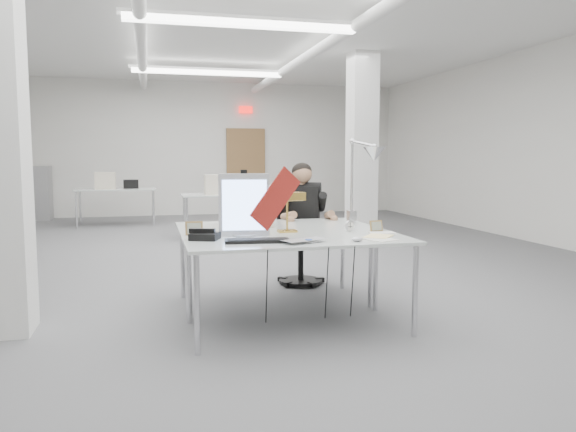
{
  "coord_description": "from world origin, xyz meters",
  "views": [
    {
      "loc": [
        -1.15,
        -6.79,
        1.4
      ],
      "look_at": [
        0.04,
        -2.0,
        0.88
      ],
      "focal_mm": 35.0,
      "sensor_mm": 36.0,
      "label": 1
    }
  ],
  "objects_px": {
    "office_chair": "(301,242)",
    "desk_phone": "(205,236)",
    "seated_person": "(302,203)",
    "laptop": "(309,242)",
    "bankers_lamp": "(287,212)",
    "desk_main": "(298,240)",
    "monitor": "(244,205)",
    "architect_lamp": "(361,181)",
    "beige_monitor": "(252,206)"
  },
  "relations": [
    {
      "from": "office_chair",
      "to": "desk_phone",
      "type": "height_order",
      "value": "office_chair"
    },
    {
      "from": "seated_person",
      "to": "laptop",
      "type": "bearing_deg",
      "value": -82.0
    },
    {
      "from": "desk_phone",
      "to": "bankers_lamp",
      "type": "bearing_deg",
      "value": 41.68
    },
    {
      "from": "desk_main",
      "to": "bankers_lamp",
      "type": "height_order",
      "value": "bankers_lamp"
    },
    {
      "from": "bankers_lamp",
      "to": "desk_main",
      "type": "bearing_deg",
      "value": -96.11
    },
    {
      "from": "office_chair",
      "to": "monitor",
      "type": "distance_m",
      "value": 1.71
    },
    {
      "from": "office_chair",
      "to": "monitor",
      "type": "height_order",
      "value": "monitor"
    },
    {
      "from": "desk_phone",
      "to": "architect_lamp",
      "type": "distance_m",
      "value": 1.67
    },
    {
      "from": "seated_person",
      "to": "architect_lamp",
      "type": "xyz_separation_m",
      "value": [
        0.33,
        -0.9,
        0.27
      ]
    },
    {
      "from": "monitor",
      "to": "beige_monitor",
      "type": "relative_size",
      "value": 1.29
    },
    {
      "from": "desk_main",
      "to": "desk_phone",
      "type": "relative_size",
      "value": 8.43
    },
    {
      "from": "laptop",
      "to": "beige_monitor",
      "type": "relative_size",
      "value": 0.88
    },
    {
      "from": "bankers_lamp",
      "to": "desk_phone",
      "type": "relative_size",
      "value": 1.65
    },
    {
      "from": "desk_main",
      "to": "desk_phone",
      "type": "distance_m",
      "value": 0.74
    },
    {
      "from": "desk_phone",
      "to": "architect_lamp",
      "type": "xyz_separation_m",
      "value": [
        1.52,
        0.55,
        0.39
      ]
    },
    {
      "from": "laptop",
      "to": "bankers_lamp",
      "type": "bearing_deg",
      "value": 66.91
    },
    {
      "from": "desk_main",
      "to": "desk_phone",
      "type": "height_order",
      "value": "desk_phone"
    },
    {
      "from": "architect_lamp",
      "to": "seated_person",
      "type": "bearing_deg",
      "value": 110.98
    },
    {
      "from": "beige_monitor",
      "to": "architect_lamp",
      "type": "height_order",
      "value": "architect_lamp"
    },
    {
      "from": "laptop",
      "to": "architect_lamp",
      "type": "xyz_separation_m",
      "value": [
        0.79,
        0.95,
        0.41
      ]
    },
    {
      "from": "architect_lamp",
      "to": "bankers_lamp",
      "type": "bearing_deg",
      "value": -159.68
    },
    {
      "from": "monitor",
      "to": "architect_lamp",
      "type": "bearing_deg",
      "value": 27.54
    },
    {
      "from": "monitor",
      "to": "desk_phone",
      "type": "height_order",
      "value": "monitor"
    },
    {
      "from": "beige_monitor",
      "to": "monitor",
      "type": "bearing_deg",
      "value": -92.71
    },
    {
      "from": "laptop",
      "to": "monitor",
      "type": "bearing_deg",
      "value": 104.85
    },
    {
      "from": "monitor",
      "to": "architect_lamp",
      "type": "xyz_separation_m",
      "value": [
        1.19,
        0.43,
        0.16
      ]
    },
    {
      "from": "bankers_lamp",
      "to": "desk_phone",
      "type": "xyz_separation_m",
      "value": [
        -0.73,
        -0.28,
        -0.15
      ]
    },
    {
      "from": "architect_lamp",
      "to": "desk_phone",
      "type": "bearing_deg",
      "value": -159.11
    },
    {
      "from": "bankers_lamp",
      "to": "beige_monitor",
      "type": "bearing_deg",
      "value": 105.68
    },
    {
      "from": "seated_person",
      "to": "monitor",
      "type": "distance_m",
      "value": 1.59
    },
    {
      "from": "desk_phone",
      "to": "beige_monitor",
      "type": "height_order",
      "value": "beige_monitor"
    },
    {
      "from": "beige_monitor",
      "to": "desk_phone",
      "type": "bearing_deg",
      "value": -110.04
    },
    {
      "from": "desk_main",
      "to": "office_chair",
      "type": "bearing_deg",
      "value": 73.88
    },
    {
      "from": "office_chair",
      "to": "bankers_lamp",
      "type": "distance_m",
      "value": 1.39
    },
    {
      "from": "bankers_lamp",
      "to": "office_chair",
      "type": "bearing_deg",
      "value": 64.0
    },
    {
      "from": "beige_monitor",
      "to": "seated_person",
      "type": "bearing_deg",
      "value": 57.28
    },
    {
      "from": "monitor",
      "to": "bankers_lamp",
      "type": "xyz_separation_m",
      "value": [
        0.4,
        0.15,
        -0.08
      ]
    },
    {
      "from": "office_chair",
      "to": "laptop",
      "type": "relative_size",
      "value": 2.64
    },
    {
      "from": "desk_main",
      "to": "beige_monitor",
      "type": "height_order",
      "value": "beige_monitor"
    },
    {
      "from": "desk_main",
      "to": "bankers_lamp",
      "type": "distance_m",
      "value": 0.42
    },
    {
      "from": "seated_person",
      "to": "monitor",
      "type": "height_order",
      "value": "seated_person"
    },
    {
      "from": "monitor",
      "to": "laptop",
      "type": "relative_size",
      "value": 1.45
    },
    {
      "from": "seated_person",
      "to": "desk_phone",
      "type": "relative_size",
      "value": 4.18
    },
    {
      "from": "monitor",
      "to": "desk_phone",
      "type": "distance_m",
      "value": 0.42
    },
    {
      "from": "desk_main",
      "to": "laptop",
      "type": "relative_size",
      "value": 5.1
    },
    {
      "from": "desk_phone",
      "to": "office_chair",
      "type": "bearing_deg",
      "value": 72.6
    },
    {
      "from": "desk_main",
      "to": "office_chair",
      "type": "xyz_separation_m",
      "value": [
        0.46,
        1.6,
        -0.28
      ]
    },
    {
      "from": "monitor",
      "to": "architect_lamp",
      "type": "height_order",
      "value": "architect_lamp"
    },
    {
      "from": "desk_main",
      "to": "bankers_lamp",
      "type": "xyz_separation_m",
      "value": [
        0.0,
        0.37,
        0.19
      ]
    },
    {
      "from": "office_chair",
      "to": "desk_phone",
      "type": "bearing_deg",
      "value": -106.51
    }
  ]
}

